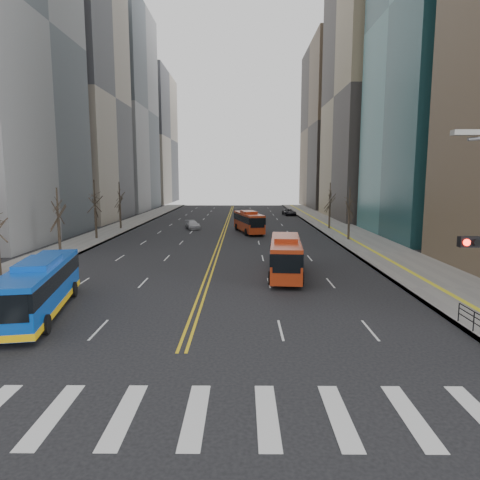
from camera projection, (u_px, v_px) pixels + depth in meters
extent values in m
plane|color=black|center=(160.00, 415.00, 14.10)|extent=(220.00, 220.00, 0.00)
cube|color=gray|center=(350.00, 235.00, 58.52)|extent=(7.00, 130.00, 0.15)
cube|color=gray|center=(103.00, 234.00, 58.73)|extent=(5.00, 130.00, 0.15)
cube|color=silver|center=(53.00, 414.00, 14.13)|extent=(0.70, 4.00, 0.01)
cube|color=silver|center=(124.00, 415.00, 14.11)|extent=(0.70, 4.00, 0.01)
cube|color=silver|center=(195.00, 415.00, 14.10)|extent=(0.70, 4.00, 0.01)
cube|color=silver|center=(267.00, 415.00, 14.08)|extent=(0.70, 4.00, 0.01)
cube|color=silver|center=(339.00, 415.00, 14.07)|extent=(0.70, 4.00, 0.01)
cube|color=silver|center=(411.00, 416.00, 14.05)|extent=(0.70, 4.00, 0.01)
cube|color=gold|center=(224.00, 227.00, 68.53)|extent=(0.15, 100.00, 0.01)
cube|color=gold|center=(227.00, 227.00, 68.53)|extent=(0.15, 100.00, 0.01)
cube|color=#A29583|center=(54.00, 98.00, 76.45)|extent=(22.00, 22.00, 44.00)
cube|color=gray|center=(107.00, 110.00, 102.88)|extent=(20.00, 26.00, 48.00)
cube|color=#2C6365|center=(469.00, 6.00, 53.30)|extent=(20.00, 22.00, 58.00)
cube|color=gray|center=(387.00, 97.00, 80.88)|extent=(20.00, 26.00, 46.00)
cube|color=#A29583|center=(142.00, 139.00, 135.11)|extent=(18.00, 30.00, 40.00)
cube|color=brown|center=(342.00, 127.00, 112.84)|extent=(18.00, 30.00, 42.00)
cube|color=black|center=(474.00, 242.00, 15.23)|extent=(1.10, 0.28, 0.38)
cylinder|color=#FF190C|center=(467.00, 242.00, 15.07)|extent=(0.24, 0.08, 0.24)
cylinder|color=black|center=(477.00, 242.00, 15.07)|extent=(0.24, 0.08, 0.24)
cube|color=#999993|center=(465.00, 133.00, 14.69)|extent=(0.90, 0.35, 0.18)
cylinder|color=black|center=(474.00, 321.00, 21.35)|extent=(0.06, 0.06, 1.00)
cylinder|color=black|center=(459.00, 312.00, 22.83)|extent=(0.06, 0.06, 1.00)
cylinder|color=#31281E|center=(59.00, 237.00, 43.63)|extent=(0.28, 0.28, 3.60)
cylinder|color=#31281E|center=(96.00, 224.00, 54.49)|extent=(0.28, 0.28, 4.00)
cylinder|color=#31281E|center=(120.00, 217.00, 65.39)|extent=(0.28, 0.28, 3.80)
cylinder|color=#31281E|center=(349.00, 227.00, 53.34)|extent=(0.28, 0.28, 3.50)
cylinder|color=#31281E|center=(329.00, 217.00, 65.20)|extent=(0.28, 0.28, 3.75)
cube|color=#0B44AE|center=(40.00, 287.00, 24.36)|extent=(4.18, 11.01, 2.52)
cube|color=black|center=(39.00, 278.00, 24.29)|extent=(4.25, 11.04, 0.92)
cube|color=#0B44AE|center=(38.00, 263.00, 24.17)|extent=(2.46, 4.04, 0.40)
cube|color=#EDB30C|center=(41.00, 305.00, 24.51)|extent=(4.25, 11.04, 0.35)
cylinder|color=black|center=(46.00, 324.00, 21.36)|extent=(0.48, 1.04, 1.00)
cylinder|color=black|center=(37.00, 291.00, 27.68)|extent=(0.48, 1.04, 1.00)
cylinder|color=black|center=(74.00, 289.00, 28.08)|extent=(0.48, 1.04, 1.00)
cube|color=#A62F11|center=(286.00, 255.00, 34.14)|extent=(3.12, 10.11, 2.55)
cube|color=black|center=(286.00, 249.00, 34.06)|extent=(3.18, 10.14, 0.93)
cube|color=#A62F11|center=(286.00, 239.00, 33.94)|extent=(2.10, 3.63, 0.40)
cylinder|color=black|center=(270.00, 278.00, 31.26)|extent=(0.39, 1.02, 1.00)
cylinder|color=black|center=(302.00, 279.00, 31.06)|extent=(0.39, 1.02, 1.00)
cylinder|color=black|center=(272.00, 261.00, 37.54)|extent=(0.39, 1.02, 1.00)
cylinder|color=black|center=(298.00, 262.00, 37.33)|extent=(0.39, 1.02, 1.00)
cube|color=#A62F11|center=(249.00, 222.00, 60.89)|extent=(4.37, 9.97, 2.48)
cube|color=black|center=(249.00, 218.00, 60.82)|extent=(4.43, 10.01, 0.91)
cube|color=#A62F11|center=(249.00, 212.00, 60.70)|extent=(2.50, 3.72, 0.40)
cylinder|color=black|center=(246.00, 232.00, 57.80)|extent=(0.52, 1.04, 1.00)
cylinder|color=black|center=(262.00, 232.00, 58.29)|extent=(0.52, 1.04, 1.00)
cylinder|color=black|center=(236.00, 227.00, 63.81)|extent=(0.52, 1.04, 1.00)
cylinder|color=black|center=(251.00, 227.00, 64.29)|extent=(0.52, 1.04, 1.00)
imported|color=black|center=(281.00, 248.00, 44.08)|extent=(2.52, 3.85, 1.22)
imported|color=#A3A3A8|center=(193.00, 225.00, 65.59)|extent=(3.08, 4.70, 1.27)
imported|color=black|center=(289.00, 212.00, 89.58)|extent=(2.80, 5.11, 1.36)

